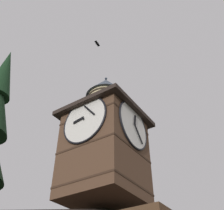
% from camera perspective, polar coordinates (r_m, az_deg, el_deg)
% --- Properties ---
extents(clock_tower, '(4.19, 4.19, 8.05)m').
position_cam_1_polar(clock_tower, '(15.06, -1.44, -7.41)').
color(clock_tower, brown).
rests_on(clock_tower, building_main).
extents(flying_bird_high, '(0.49, 0.22, 0.12)m').
position_cam_1_polar(flying_bird_high, '(18.62, -3.04, 12.39)').
color(flying_bird_high, black).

